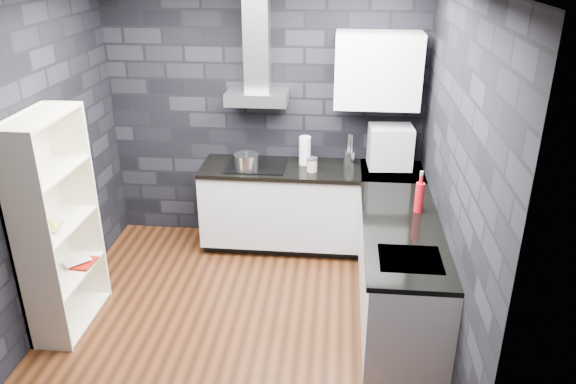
% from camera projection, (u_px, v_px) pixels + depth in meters
% --- Properties ---
extents(ground, '(3.20, 3.20, 0.00)m').
position_uv_depth(ground, '(242.00, 318.00, 4.79)').
color(ground, '#462210').
extents(wall_back, '(3.20, 0.05, 2.70)m').
position_uv_depth(wall_back, '(265.00, 113.00, 5.73)').
color(wall_back, black).
rests_on(wall_back, ground).
extents(wall_front, '(3.20, 0.05, 2.70)m').
position_uv_depth(wall_front, '(177.00, 293.00, 2.77)').
color(wall_front, black).
rests_on(wall_front, ground).
extents(wall_left, '(0.05, 3.20, 2.70)m').
position_uv_depth(wall_left, '(32.00, 164.00, 4.39)').
color(wall_left, black).
rests_on(wall_left, ground).
extents(wall_right, '(0.05, 3.20, 2.70)m').
position_uv_depth(wall_right, '(455.00, 180.00, 4.10)').
color(wall_right, black).
rests_on(wall_right, ground).
extents(toekick_back, '(2.18, 0.50, 0.10)m').
position_uv_depth(toekick_back, '(310.00, 241.00, 5.95)').
color(toekick_back, black).
rests_on(toekick_back, ground).
extents(toekick_right, '(0.50, 1.78, 0.10)m').
position_uv_depth(toekick_right, '(400.00, 316.00, 4.75)').
color(toekick_right, black).
rests_on(toekick_right, ground).
extents(counter_back_cab, '(2.20, 0.60, 0.76)m').
position_uv_depth(counter_back_cab, '(311.00, 206.00, 5.74)').
color(counter_back_cab, '#BDBDC1').
rests_on(counter_back_cab, ground).
extents(counter_right_cab, '(0.60, 1.80, 0.76)m').
position_uv_depth(counter_right_cab, '(400.00, 272.00, 4.58)').
color(counter_right_cab, '#BDBDC1').
rests_on(counter_right_cab, ground).
extents(counter_back_top, '(2.20, 0.62, 0.04)m').
position_uv_depth(counter_back_top, '(311.00, 170.00, 5.57)').
color(counter_back_top, black).
rests_on(counter_back_top, counter_back_cab).
extents(counter_right_top, '(0.62, 1.80, 0.04)m').
position_uv_depth(counter_right_top, '(402.00, 228.00, 4.41)').
color(counter_right_top, black).
rests_on(counter_right_top, counter_right_cab).
extents(counter_corner_top, '(0.62, 0.62, 0.04)m').
position_uv_depth(counter_corner_top, '(393.00, 172.00, 5.51)').
color(counter_corner_top, black).
rests_on(counter_corner_top, counter_right_cab).
extents(hood_body, '(0.60, 0.34, 0.12)m').
position_uv_depth(hood_body, '(257.00, 98.00, 5.47)').
color(hood_body, '#A3A2A7').
rests_on(hood_body, wall_back).
extents(hood_chimney, '(0.24, 0.20, 0.90)m').
position_uv_depth(hood_chimney, '(257.00, 43.00, 5.33)').
color(hood_chimney, '#A3A2A7').
rests_on(hood_chimney, hood_body).
extents(upper_cabinet, '(0.80, 0.35, 0.70)m').
position_uv_depth(upper_cabinet, '(378.00, 70.00, 5.25)').
color(upper_cabinet, silver).
rests_on(upper_cabinet, wall_back).
extents(cooktop, '(0.58, 0.50, 0.01)m').
position_uv_depth(cooktop, '(257.00, 165.00, 5.62)').
color(cooktop, black).
rests_on(cooktop, counter_back_top).
extents(sink_rim, '(0.44, 0.40, 0.01)m').
position_uv_depth(sink_rim, '(410.00, 259.00, 3.95)').
color(sink_rim, '#A3A2A7').
rests_on(sink_rim, counter_right_top).
extents(pot, '(0.24, 0.24, 0.14)m').
position_uv_depth(pot, '(246.00, 162.00, 5.48)').
color(pot, '#B5B5B9').
rests_on(pot, cooktop).
extents(glass_vase, '(0.15, 0.15, 0.29)m').
position_uv_depth(glass_vase, '(305.00, 150.00, 5.60)').
color(glass_vase, white).
rests_on(glass_vase, counter_back_top).
extents(storage_jar, '(0.12, 0.12, 0.12)m').
position_uv_depth(storage_jar, '(312.00, 165.00, 5.45)').
color(storage_jar, tan).
rests_on(storage_jar, counter_back_top).
extents(utensil_crock, '(0.14, 0.14, 0.14)m').
position_uv_depth(utensil_crock, '(349.00, 158.00, 5.61)').
color(utensil_crock, '#B5B5B9').
rests_on(utensil_crock, counter_back_top).
extents(appliance_garage, '(0.43, 0.35, 0.41)m').
position_uv_depth(appliance_garage, '(390.00, 147.00, 5.46)').
color(appliance_garage, '#AAADB1').
rests_on(appliance_garage, counter_back_top).
extents(red_bottle, '(0.09, 0.09, 0.25)m').
position_uv_depth(red_bottle, '(419.00, 197.00, 4.60)').
color(red_bottle, '#AE0F18').
rests_on(red_bottle, counter_right_top).
extents(bookshelf, '(0.45, 0.84, 1.80)m').
position_uv_depth(bookshelf, '(57.00, 226.00, 4.41)').
color(bookshelf, beige).
rests_on(bookshelf, ground).
extents(fruit_bowl, '(0.25, 0.25, 0.05)m').
position_uv_depth(fruit_bowl, '(50.00, 227.00, 4.31)').
color(fruit_bowl, white).
rests_on(fruit_bowl, bookshelf).
extents(book_red, '(0.17, 0.04, 0.23)m').
position_uv_depth(book_red, '(74.00, 252.00, 4.69)').
color(book_red, maroon).
rests_on(book_red, bookshelf).
extents(book_second, '(0.12, 0.12, 0.21)m').
position_uv_depth(book_second, '(72.00, 247.00, 4.73)').
color(book_second, '#B2B2B2').
rests_on(book_second, bookshelf).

